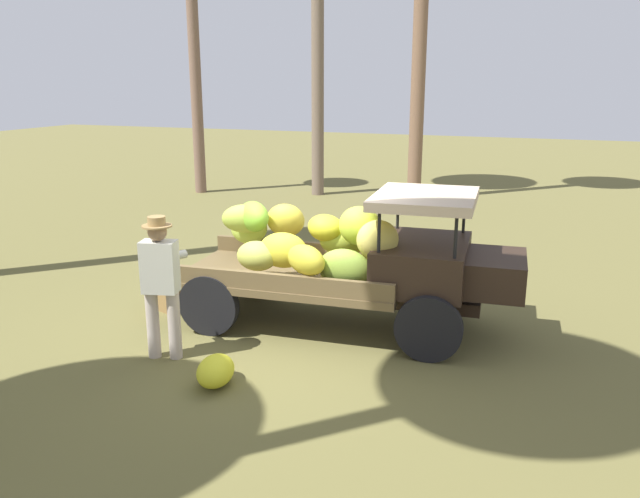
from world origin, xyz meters
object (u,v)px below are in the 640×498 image
Objects in this scene: wooden_crate at (177,291)px; loose_banana_bunch at (216,371)px; truck at (355,259)px; farmer at (161,279)px.

wooden_crate reaches higher than loose_banana_bunch.
truck is 8.06× the size of loose_banana_bunch.
loose_banana_bunch is (-0.90, -2.12, -0.78)m from truck.
wooden_crate is at bearing -179.31° from truck.
loose_banana_bunch is at bearing -128.59° from farmer.
truck reaches higher than farmer.
loose_banana_bunch is (0.91, -0.42, -0.81)m from farmer.
farmer is 1.85m from wooden_crate.
truck is at bearing -60.75° from farmer.
farmer is at bearing 155.27° from loose_banana_bunch.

